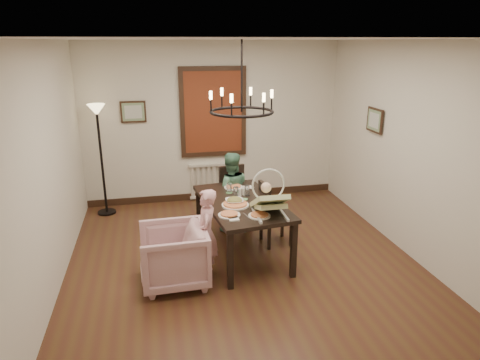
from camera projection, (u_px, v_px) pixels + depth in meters
name	position (u px, v px, depth m)	size (l,w,h in m)	color
room_shell	(238.00, 153.00, 5.54)	(4.51, 5.00, 2.81)	#472518
dining_table	(242.00, 207.00, 5.65)	(1.12, 1.75, 0.77)	black
chair_far	(237.00, 198.00, 6.59)	(0.42, 0.42, 0.95)	black
chair_right	(276.00, 213.00, 6.05)	(0.40, 0.40, 0.92)	black
armchair	(174.00, 256.00, 5.06)	(0.77, 0.79, 0.72)	#CF9FAD
elderly_woman	(207.00, 241.00, 5.19)	(0.34, 0.22, 0.93)	pink
seated_man	(230.00, 199.00, 6.45)	(0.50, 0.39, 1.02)	#497C5F
baby_bouncer	(269.00, 199.00, 5.13)	(0.43, 0.60, 0.39)	#C4D190
salad_bowl	(235.00, 201.00, 5.53)	(0.28, 0.28, 0.07)	white
pizza_platter	(235.00, 205.00, 5.45)	(0.35, 0.35, 0.04)	tan
drinking_glass	(236.00, 192.00, 5.76)	(0.07, 0.07, 0.14)	silver
window_blinds	(213.00, 112.00, 7.42)	(1.00, 0.03, 1.40)	maroon
radiator	(214.00, 180.00, 7.83)	(0.92, 0.12, 0.62)	silver
picture_back	(133.00, 112.00, 7.15)	(0.42, 0.03, 0.36)	black
picture_right	(375.00, 120.00, 6.39)	(0.42, 0.03, 0.36)	black
floor_lamp	(102.00, 162.00, 6.98)	(0.30, 0.30, 1.80)	black
chandelier	(242.00, 112.00, 5.26)	(0.80, 0.80, 0.04)	black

